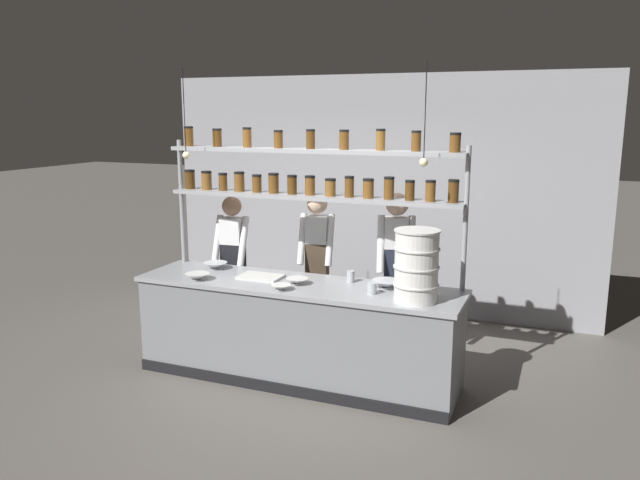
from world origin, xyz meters
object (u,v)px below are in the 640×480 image
(chef_left, at_px, (233,261))
(serving_cup_front, at_px, (372,288))
(cutting_board, at_px, (261,277))
(container_stack, at_px, (416,266))
(prep_bowl_far_left, at_px, (215,266))
(chef_right, at_px, (396,267))
(prep_bowl_center_front, at_px, (297,281))
(prep_bowl_near_right, at_px, (281,287))
(spice_shelf_unit, at_px, (309,180))
(chef_center, at_px, (317,261))
(prep_bowl_center_back, at_px, (198,277))
(serving_cup_by_board, at_px, (351,277))
(prep_bowl_near_left, at_px, (386,284))

(chef_left, relative_size, serving_cup_front, 16.26)
(cutting_board, bearing_deg, container_stack, -6.71)
(prep_bowl_far_left, relative_size, serving_cup_front, 2.41)
(chef_right, bearing_deg, prep_bowl_center_front, -152.04)
(prep_bowl_near_right, height_order, serving_cup_front, serving_cup_front)
(spice_shelf_unit, height_order, chef_center, spice_shelf_unit)
(prep_bowl_center_back, bearing_deg, chef_right, 28.65)
(serving_cup_front, xyz_separation_m, serving_cup_by_board, (-0.29, 0.29, 0.00))
(cutting_board, xyz_separation_m, serving_cup_front, (1.12, -0.11, 0.04))
(spice_shelf_unit, bearing_deg, prep_bowl_center_front, -85.67)
(chef_center, height_order, container_stack, chef_center)
(chef_center, xyz_separation_m, prep_bowl_center_front, (0.14, -0.82, 0.01))
(prep_bowl_center_back, bearing_deg, spice_shelf_unit, 32.59)
(prep_bowl_near_left, bearing_deg, chef_left, 166.84)
(prep_bowl_center_back, relative_size, serving_cup_by_board, 2.08)
(spice_shelf_unit, bearing_deg, container_stack, -22.51)
(chef_left, bearing_deg, prep_bowl_center_front, -35.32)
(prep_bowl_far_left, height_order, serving_cup_front, serving_cup_front)
(chef_center, distance_m, prep_bowl_near_right, 1.05)
(chef_right, relative_size, cutting_board, 4.25)
(prep_bowl_near_left, bearing_deg, cutting_board, -174.77)
(cutting_board, xyz_separation_m, prep_bowl_center_back, (-0.51, -0.27, 0.02))
(spice_shelf_unit, height_order, prep_bowl_near_left, spice_shelf_unit)
(chef_center, bearing_deg, prep_bowl_center_front, -89.99)
(container_stack, xyz_separation_m, serving_cup_front, (-0.39, 0.07, -0.25))
(prep_bowl_near_right, bearing_deg, chef_right, 49.52)
(container_stack, bearing_deg, prep_bowl_near_left, 139.04)
(cutting_board, relative_size, prep_bowl_center_front, 1.95)
(chef_left, bearing_deg, prep_bowl_near_right, -45.42)
(prep_bowl_far_left, bearing_deg, prep_bowl_near_left, -1.18)
(prep_bowl_center_front, xyz_separation_m, serving_cup_by_board, (0.43, 0.24, 0.03))
(chef_center, xyz_separation_m, cutting_board, (-0.26, -0.75, -0.01))
(prep_bowl_near_right, bearing_deg, prep_bowl_far_left, 154.79)
(spice_shelf_unit, xyz_separation_m, chef_center, (-0.11, 0.46, -0.89))
(serving_cup_front, bearing_deg, prep_bowl_near_left, 73.92)
(spice_shelf_unit, height_order, prep_bowl_center_back, spice_shelf_unit)
(spice_shelf_unit, distance_m, chef_center, 1.00)
(serving_cup_by_board, bearing_deg, prep_bowl_center_front, -150.26)
(chef_left, distance_m, chef_center, 0.89)
(prep_bowl_near_right, height_order, prep_bowl_far_left, prep_bowl_far_left)
(prep_bowl_center_front, height_order, prep_bowl_center_back, prep_bowl_center_back)
(container_stack, distance_m, prep_bowl_near_right, 1.20)
(serving_cup_front, bearing_deg, chef_left, 159.66)
(chef_left, relative_size, chef_center, 0.97)
(cutting_board, bearing_deg, serving_cup_by_board, 11.96)
(chef_left, height_order, chef_right, chef_right)
(prep_bowl_near_left, relative_size, serving_cup_by_board, 2.40)
(cutting_board, distance_m, serving_cup_front, 1.13)
(chef_right, bearing_deg, cutting_board, -166.73)
(spice_shelf_unit, height_order, chef_right, spice_shelf_unit)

